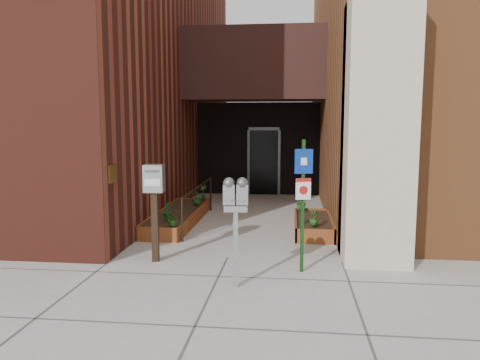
% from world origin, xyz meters
% --- Properties ---
extents(ground, '(80.00, 80.00, 0.00)m').
position_xyz_m(ground, '(0.00, 0.00, 0.00)').
color(ground, '#9E9991').
rests_on(ground, ground).
extents(architecture, '(20.00, 14.60, 10.00)m').
position_xyz_m(architecture, '(-0.18, 6.89, 4.98)').
color(architecture, maroon).
rests_on(architecture, ground).
extents(planter_left, '(0.90, 3.60, 0.30)m').
position_xyz_m(planter_left, '(-1.55, 2.70, 0.13)').
color(planter_left, brown).
rests_on(planter_left, ground).
extents(planter_right, '(0.80, 2.20, 0.30)m').
position_xyz_m(planter_right, '(1.60, 2.20, 0.13)').
color(planter_right, brown).
rests_on(planter_right, ground).
extents(handrail, '(0.04, 3.34, 0.90)m').
position_xyz_m(handrail, '(-1.05, 2.65, 0.75)').
color(handrail, black).
rests_on(handrail, ground).
extents(parking_meter, '(0.37, 0.19, 1.62)m').
position_xyz_m(parking_meter, '(0.32, -1.41, 1.25)').
color(parking_meter, '#949396').
rests_on(parking_meter, ground).
extents(sign_post, '(0.29, 0.10, 2.13)m').
position_xyz_m(sign_post, '(1.30, -0.62, 1.31)').
color(sign_post, '#153A15').
rests_on(sign_post, ground).
extents(payment_dropbox, '(0.35, 0.27, 1.68)m').
position_xyz_m(payment_dropbox, '(-1.21, -0.32, 1.21)').
color(payment_dropbox, black).
rests_on(payment_dropbox, ground).
extents(shrub_left_a, '(0.42, 0.42, 0.33)m').
position_xyz_m(shrub_left_a, '(-1.26, 1.10, 0.47)').
color(shrub_left_a, '#245518').
rests_on(shrub_left_a, planter_left).
extents(shrub_left_b, '(0.25, 0.25, 0.36)m').
position_xyz_m(shrub_left_b, '(-1.55, 1.70, 0.48)').
color(shrub_left_b, '#1B611F').
rests_on(shrub_left_b, planter_left).
extents(shrub_left_c, '(0.25, 0.25, 0.34)m').
position_xyz_m(shrub_left_c, '(-1.28, 3.52, 0.47)').
color(shrub_left_c, '#185518').
rests_on(shrub_left_c, planter_left).
extents(shrub_left_d, '(0.29, 0.29, 0.40)m').
position_xyz_m(shrub_left_d, '(-1.25, 4.30, 0.50)').
color(shrub_left_d, '#265B1A').
rests_on(shrub_left_d, planter_left).
extents(shrub_right_a, '(0.25, 0.25, 0.32)m').
position_xyz_m(shrub_right_a, '(1.58, 1.45, 0.46)').
color(shrub_right_a, '#215518').
rests_on(shrub_right_a, planter_right).
extents(shrub_right_b, '(0.18, 0.18, 0.34)m').
position_xyz_m(shrub_right_b, '(1.35, 1.77, 0.47)').
color(shrub_right_b, '#1D4F16').
rests_on(shrub_right_b, planter_right).
extents(shrub_right_c, '(0.45, 0.45, 0.37)m').
position_xyz_m(shrub_right_c, '(1.35, 3.10, 0.49)').
color(shrub_right_c, '#235518').
rests_on(shrub_right_c, planter_right).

